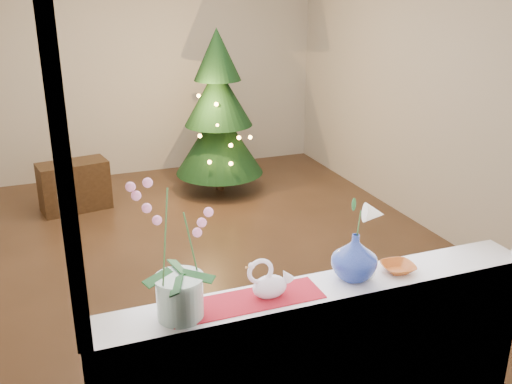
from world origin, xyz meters
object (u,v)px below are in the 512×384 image
(swan, at_px, (270,278))
(amber_dish, at_px, (398,268))
(paperweight, at_px, (368,273))
(side_table, at_px, (74,186))
(orchid_pot, at_px, (177,250))
(blue_vase, at_px, (355,253))
(xmas_tree, at_px, (218,112))

(swan, bearing_deg, amber_dish, -5.63)
(swan, bearing_deg, paperweight, -7.03)
(amber_dish, relative_size, side_table, 0.20)
(side_table, bearing_deg, swan, -90.73)
(orchid_pot, xyz_separation_m, paperweight, (0.91, 0.00, -0.28))
(blue_vase, bearing_deg, xmas_tree, 82.13)
(paperweight, xyz_separation_m, side_table, (-1.13, 3.84, -0.69))
(swan, bearing_deg, xmas_tree, 70.46)
(blue_vase, bearing_deg, side_table, 105.65)
(orchid_pot, xyz_separation_m, xmas_tree, (1.39, 3.89, -0.33))
(xmas_tree, bearing_deg, orchid_pot, -109.61)
(swan, xyz_separation_m, side_table, (-0.63, 3.83, -0.76))
(paperweight, xyz_separation_m, amber_dish, (0.18, 0.01, -0.02))
(swan, xyz_separation_m, xmas_tree, (0.97, 3.87, -0.11))
(orchid_pot, distance_m, amber_dish, 1.13)
(swan, relative_size, xmas_tree, 0.12)
(blue_vase, height_order, paperweight, blue_vase)
(orchid_pot, xyz_separation_m, side_table, (-0.22, 3.84, -0.97))
(swan, height_order, amber_dish, swan)
(orchid_pot, xyz_separation_m, blue_vase, (0.85, 0.03, -0.18))
(swan, bearing_deg, side_table, 93.88)
(swan, height_order, side_table, swan)
(blue_vase, distance_m, xmas_tree, 3.90)
(blue_vase, xyz_separation_m, amber_dish, (0.24, -0.02, -0.11))
(paperweight, bearing_deg, side_table, 106.40)
(side_table, bearing_deg, amber_dish, -81.24)
(swan, xyz_separation_m, amber_dish, (0.68, -0.00, -0.08))
(swan, relative_size, paperweight, 3.40)
(swan, distance_m, amber_dish, 0.68)
(amber_dish, bearing_deg, side_table, 108.82)
(blue_vase, xyz_separation_m, side_table, (-1.07, 3.81, -0.79))
(amber_dish, xyz_separation_m, side_table, (-1.31, 3.83, -0.68))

